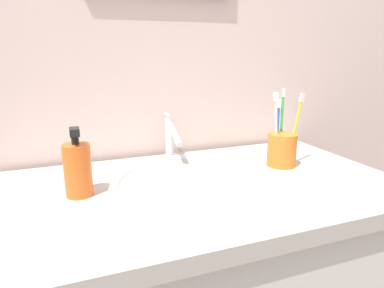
# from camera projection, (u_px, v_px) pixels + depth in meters

# --- Properties ---
(tiled_wall_back) EXTENTS (2.20, 0.04, 2.40)m
(tiled_wall_back) POSITION_uv_depth(u_px,v_px,m) (159.00, 55.00, 1.02)
(tiled_wall_back) COLOR beige
(tiled_wall_back) RESTS_ON ground
(sink_basin) EXTENTS (0.43, 0.43, 0.13)m
(sink_basin) POSITION_uv_depth(u_px,v_px,m) (196.00, 200.00, 0.85)
(sink_basin) COLOR white
(sink_basin) RESTS_ON vanity_counter
(faucet) EXTENTS (0.02, 0.14, 0.13)m
(faucet) POSITION_uv_depth(u_px,v_px,m) (171.00, 136.00, 1.00)
(faucet) COLOR silver
(faucet) RESTS_ON sink_basin
(toothbrush_cup) EXTENTS (0.08, 0.08, 0.09)m
(toothbrush_cup) POSITION_uv_depth(u_px,v_px,m) (282.00, 150.00, 0.95)
(toothbrush_cup) COLOR orange
(toothbrush_cup) RESTS_ON vanity_counter
(toothbrush_yellow) EXTENTS (0.05, 0.01, 0.20)m
(toothbrush_yellow) POSITION_uv_depth(u_px,v_px,m) (296.00, 124.00, 0.94)
(toothbrush_yellow) COLOR yellow
(toothbrush_yellow) RESTS_ON toothbrush_cup
(toothbrush_blue) EXTENTS (0.02, 0.03, 0.18)m
(toothbrush_blue) POSITION_uv_depth(u_px,v_px,m) (278.00, 126.00, 0.97)
(toothbrush_blue) COLOR blue
(toothbrush_blue) RESTS_ON toothbrush_cup
(toothbrush_white) EXTENTS (0.03, 0.01, 0.20)m
(toothbrush_white) POSITION_uv_depth(u_px,v_px,m) (276.00, 125.00, 0.92)
(toothbrush_white) COLOR white
(toothbrush_white) RESTS_ON toothbrush_cup
(toothbrush_green) EXTENTS (0.03, 0.04, 0.21)m
(toothbrush_green) POSITION_uv_depth(u_px,v_px,m) (282.00, 121.00, 0.97)
(toothbrush_green) COLOR green
(toothbrush_green) RESTS_ON toothbrush_cup
(soap_dispenser) EXTENTS (0.06, 0.06, 0.16)m
(soap_dispenser) POSITION_uv_depth(u_px,v_px,m) (78.00, 169.00, 0.74)
(soap_dispenser) COLOR orange
(soap_dispenser) RESTS_ON vanity_counter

